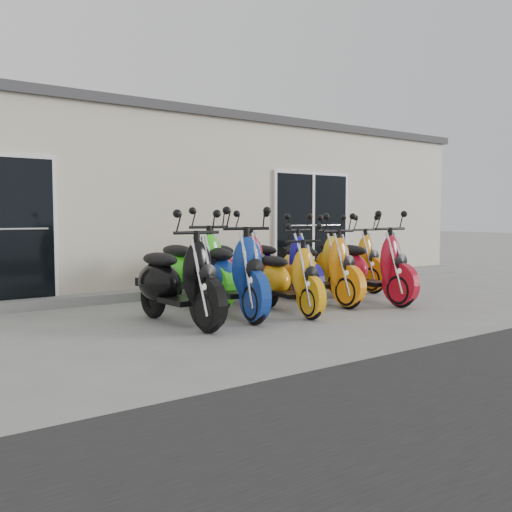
% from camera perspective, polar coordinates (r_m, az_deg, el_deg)
% --- Properties ---
extents(ground, '(80.00, 80.00, 0.00)m').
position_cam_1_polar(ground, '(8.75, 2.33, -5.13)').
color(ground, gray).
rests_on(ground, ground).
extents(building, '(14.00, 6.00, 3.20)m').
position_cam_1_polar(building, '(13.12, -11.99, 4.84)').
color(building, beige).
rests_on(building, ground).
extents(roof_cap, '(14.20, 6.20, 0.16)m').
position_cam_1_polar(roof_cap, '(13.25, -12.10, 12.12)').
color(roof_cap, '#3F3F42').
rests_on(roof_cap, building).
extents(front_step, '(14.00, 0.40, 0.15)m').
position_cam_1_polar(front_step, '(10.38, -4.64, -3.28)').
color(front_step, gray).
rests_on(front_step, ground).
extents(door_left, '(1.07, 0.08, 2.22)m').
position_cam_1_polar(door_left, '(9.19, -22.47, 2.90)').
color(door_left, black).
rests_on(door_left, front_step).
extents(door_right, '(2.02, 0.08, 2.22)m').
position_cam_1_polar(door_right, '(11.98, 5.62, 3.37)').
color(door_right, black).
rests_on(door_right, front_step).
extents(scooter_front_black, '(0.84, 2.04, 1.48)m').
position_cam_1_polar(scooter_front_black, '(7.29, -7.90, -1.15)').
color(scooter_front_black, black).
rests_on(scooter_front_black, ground).
extents(scooter_front_blue, '(1.05, 2.15, 1.52)m').
position_cam_1_polar(scooter_front_blue, '(7.85, -2.49, -0.59)').
color(scooter_front_blue, navy).
rests_on(scooter_front_blue, ground).
extents(scooter_front_orange_a, '(0.88, 1.83, 1.30)m').
position_cam_1_polar(scooter_front_orange_a, '(8.12, 3.19, -1.23)').
color(scooter_front_orange_a, orange).
rests_on(scooter_front_orange_a, ground).
extents(scooter_front_orange_b, '(0.72, 1.96, 1.44)m').
position_cam_1_polar(scooter_front_orange_b, '(9.06, 6.27, -0.25)').
color(scooter_front_orange_b, orange).
rests_on(scooter_front_orange_b, ground).
extents(scooter_front_red, '(0.79, 2.02, 1.48)m').
position_cam_1_polar(scooter_front_red, '(9.33, 11.16, -0.06)').
color(scooter_front_red, '#AE0E22').
rests_on(scooter_front_red, ground).
extents(scooter_back_green, '(0.82, 2.09, 1.52)m').
position_cam_1_polar(scooter_back_green, '(8.70, -6.40, -0.15)').
color(scooter_back_green, '#39E01B').
rests_on(scooter_back_green, ground).
extents(scooter_back_red, '(0.77, 2.02, 1.48)m').
position_cam_1_polar(scooter_back_red, '(9.13, -2.22, -0.06)').
color(scooter_back_red, red).
rests_on(scooter_back_red, ground).
extents(scooter_back_blue, '(0.96, 2.02, 1.44)m').
position_cam_1_polar(scooter_back_blue, '(9.71, 2.24, 0.05)').
color(scooter_back_blue, '#130D8E').
rests_on(scooter_back_blue, ground).
extents(scooter_back_yellow, '(0.72, 1.93, 1.42)m').
position_cam_1_polar(scooter_back_yellow, '(10.26, 5.84, 0.18)').
color(scooter_back_yellow, gold).
rests_on(scooter_back_yellow, ground).
extents(scooter_back_extra, '(0.72, 1.93, 1.42)m').
position_cam_1_polar(scooter_back_extra, '(10.84, 9.18, 0.35)').
color(scooter_back_extra, orange).
rests_on(scooter_back_extra, ground).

